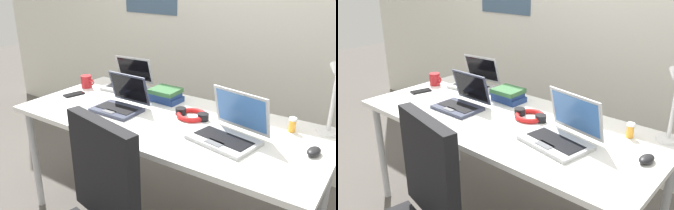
% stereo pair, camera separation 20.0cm
% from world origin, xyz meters
% --- Properties ---
extents(wall_back, '(6.00, 0.13, 2.60)m').
position_xyz_m(wall_back, '(-0.00, 1.10, 1.30)').
color(wall_back, silver).
rests_on(wall_back, ground_plane).
extents(desk, '(1.80, 0.80, 0.74)m').
position_xyz_m(desk, '(0.00, 0.00, 0.68)').
color(desk, white).
rests_on(desk, ground_plane).
extents(desk_lamp, '(0.12, 0.18, 0.40)m').
position_xyz_m(desk_lamp, '(0.80, 0.28, 0.94)').
color(desk_lamp, white).
rests_on(desk_lamp, desk).
extents(laptop_front_left, '(0.37, 0.34, 0.24)m').
position_xyz_m(laptop_front_left, '(0.40, -0.05, 0.79)').
color(laptop_front_left, '#B7BABC').
rests_on(laptop_front_left, desk).
extents(laptop_center, '(0.28, 0.25, 0.21)m').
position_xyz_m(laptop_center, '(-0.31, -0.06, 0.78)').
color(laptop_center, '#33384C').
rests_on(laptop_center, desk).
extents(laptop_back_left, '(0.32, 0.29, 0.21)m').
position_xyz_m(laptop_back_left, '(-0.55, 0.29, 0.78)').
color(laptop_back_left, '#B7BABC').
rests_on(laptop_back_left, desk).
extents(computer_mouse, '(0.07, 0.10, 0.03)m').
position_xyz_m(computer_mouse, '(0.80, 0.03, 0.76)').
color(computer_mouse, black).
rests_on(computer_mouse, desk).
extents(cell_phone, '(0.10, 0.15, 0.01)m').
position_xyz_m(cell_phone, '(-0.75, -0.04, 0.74)').
color(cell_phone, black).
rests_on(cell_phone, desk).
extents(headphones, '(0.21, 0.18, 0.04)m').
position_xyz_m(headphones, '(0.11, 0.09, 0.76)').
color(headphones, red).
rests_on(headphones, desk).
extents(pill_bottle, '(0.04, 0.04, 0.08)m').
position_xyz_m(pill_bottle, '(0.64, 0.22, 0.78)').
color(pill_bottle, gold).
rests_on(pill_bottle, desk).
extents(book_stack, '(0.22, 0.16, 0.09)m').
position_xyz_m(book_stack, '(-0.17, 0.22, 0.78)').
color(book_stack, navy).
rests_on(book_stack, desk).
extents(coffee_mug, '(0.11, 0.08, 0.09)m').
position_xyz_m(coffee_mug, '(-0.80, 0.13, 0.78)').
color(coffee_mug, '#B21E23').
rests_on(coffee_mug, desk).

